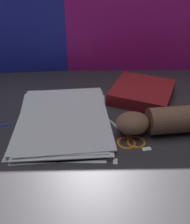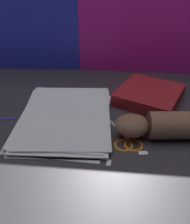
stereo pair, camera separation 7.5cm
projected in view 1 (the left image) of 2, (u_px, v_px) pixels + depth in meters
name	position (u px, v px, depth m)	size (l,w,h in m)	color
ground_plane	(80.00, 125.00, 0.80)	(6.00, 6.00, 0.00)	#2D2B30
backdrop_panel_left	(35.00, 12.00, 1.01)	(0.74, 0.05, 0.48)	#2833D1
paper_stack	(63.00, 119.00, 0.81)	(0.30, 0.38, 0.02)	white
book_closed	(142.00, 92.00, 0.93)	(0.27, 0.27, 0.04)	maroon
scissors	(130.00, 137.00, 0.74)	(0.11, 0.15, 0.01)	silver
hand_forearm	(175.00, 120.00, 0.75)	(0.33, 0.11, 0.08)	brown
paper_scrap_near	(115.00, 161.00, 0.66)	(0.01, 0.02, 0.00)	white
paper_scrap_mid	(147.00, 149.00, 0.70)	(0.03, 0.02, 0.00)	white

